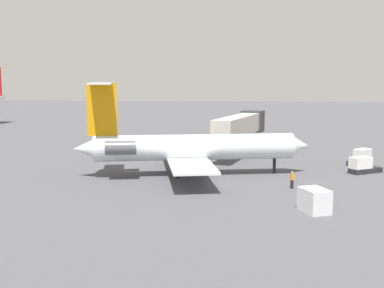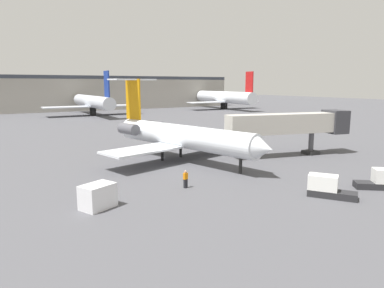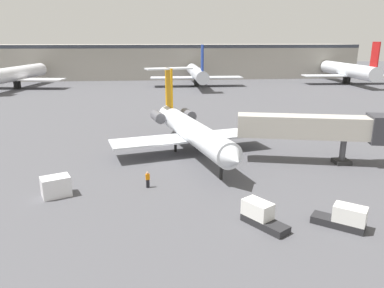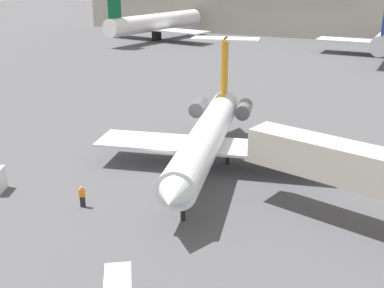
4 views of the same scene
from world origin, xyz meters
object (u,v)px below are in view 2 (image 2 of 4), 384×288
ground_crew_marshaller (186,179)px  cargo_container_uld (98,196)px  regional_jet (178,135)px  baggage_tug_trailing (327,187)px  baggage_tug_lead (383,180)px  parked_airliner_west_mid (93,102)px  jet_bridge (295,124)px  parked_airliner_centre (224,97)px

ground_crew_marshaller → cargo_container_uld: (-8.61, -1.14, 0.10)m
regional_jet → baggage_tug_trailing: size_ratio=6.39×
regional_jet → cargo_container_uld: (-13.96, -12.23, -2.30)m
ground_crew_marshaller → cargo_container_uld: cargo_container_uld is taller
baggage_tug_lead → parked_airliner_west_mid: size_ratio=0.12×
jet_bridge → parked_airliner_west_mid: size_ratio=0.51×
regional_jet → parked_airliner_west_mid: (9.05, 70.23, 0.88)m
parked_airliner_centre → regional_jet: bearing=-130.1°
jet_bridge → baggage_tug_lead: size_ratio=4.41×
parked_airliner_west_mid → parked_airliner_centre: parked_airliner_centre is taller
baggage_tug_trailing → cargo_container_uld: bearing=157.1°
regional_jet → baggage_tug_lead: bearing=-64.0°
baggage_tug_lead → cargo_container_uld: size_ratio=1.30×
jet_bridge → baggage_tug_lead: bearing=-107.7°
ground_crew_marshaller → baggage_tug_trailing: bearing=-43.5°
parked_airliner_west_mid → parked_airliner_centre: bearing=1.2°
parked_airliner_centre → baggage_tug_lead: bearing=-118.4°
parked_airliner_west_mid → parked_airliner_centre: size_ratio=0.98×
jet_bridge → cargo_container_uld: size_ratio=5.76×
cargo_container_uld → baggage_tug_lead: bearing=-19.7°
regional_jet → parked_airliner_centre: parked_airliner_centre is taller
baggage_tug_trailing → ground_crew_marshaller: bearing=136.5°
parked_airliner_west_mid → ground_crew_marshaller: bearing=-100.0°
ground_crew_marshaller → baggage_tug_lead: (15.51, -9.75, -0.02)m
baggage_tug_trailing → parked_airliner_centre: (56.20, 91.02, 3.66)m
jet_bridge → baggage_tug_lead: 16.47m
baggage_tug_lead → ground_crew_marshaller: bearing=147.8°
baggage_tug_lead → baggage_tug_trailing: bearing=169.9°
baggage_tug_lead → parked_airliner_centre: parked_airliner_centre is taller
jet_bridge → cargo_container_uld: jet_bridge is taller
jet_bridge → parked_airliner_west_mid: (-6.01, 75.75, -0.20)m
jet_bridge → ground_crew_marshaller: bearing=-164.7°
ground_crew_marshaller → cargo_container_uld: 8.69m
parked_airliner_west_mid → cargo_container_uld: bearing=-105.6°
regional_jet → ground_crew_marshaller: bearing=-115.7°
ground_crew_marshaller → jet_bridge: bearing=15.3°
regional_jet → parked_airliner_west_mid: bearing=82.7°
regional_jet → jet_bridge: 16.07m
ground_crew_marshaller → baggage_tug_trailing: (9.09, -8.61, -0.02)m
baggage_tug_trailing → parked_airliner_west_mid: parked_airliner_west_mid is taller
baggage_tug_lead → cargo_container_uld: cargo_container_uld is taller
ground_crew_marshaller → cargo_container_uld: size_ratio=0.55×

